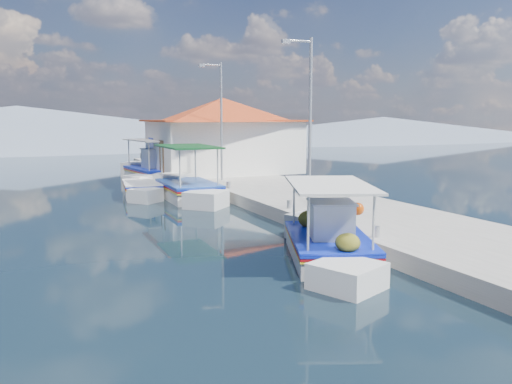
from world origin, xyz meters
name	(u,v)px	position (x,y,z in m)	size (l,w,h in m)	color
ground	(207,245)	(0.00, 0.00, 0.00)	(160.00, 160.00, 0.00)	black
quay	(289,196)	(5.90, 6.00, 0.25)	(5.00, 44.00, 0.50)	#A19D97
bollards	(253,192)	(3.80, 5.25, 0.65)	(0.20, 17.20, 0.30)	#A5A8AD
main_caique	(327,243)	(2.38, -2.78, 0.43)	(3.65, 6.30, 2.24)	white
caique_green_canopy	(188,190)	(2.07, 8.70, 0.41)	(2.27, 7.30, 2.73)	white
caique_blue_hull	(142,190)	(0.33, 10.64, 0.27)	(2.17, 5.66, 1.02)	white
caique_far	(153,172)	(2.28, 16.47, 0.50)	(2.89, 7.70, 2.72)	white
harbor_building	(223,134)	(6.20, 15.00, 2.78)	(10.49, 10.49, 4.40)	white
lamp_post_near	(308,114)	(4.51, 2.00, 3.85)	(1.21, 0.14, 6.00)	#A5A8AD
lamp_post_far	(220,115)	(4.51, 11.00, 3.85)	(1.21, 0.14, 6.00)	#A5A8AD
mountain_ridge	(115,131)	(6.54, 56.00, 2.04)	(171.40, 96.00, 5.50)	slate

